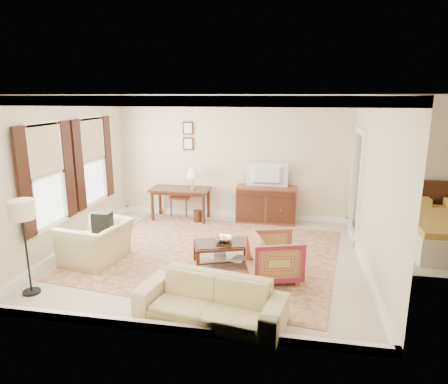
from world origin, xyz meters
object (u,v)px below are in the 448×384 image
(tv, at_px, (267,168))
(club_armchair, at_px, (97,235))
(writing_desk, at_px, (181,193))
(striped_armchair, at_px, (275,255))
(sofa, at_px, (210,294))
(coffee_table, at_px, (223,248))
(sideboard, at_px, (266,204))

(tv, height_order, club_armchair, tv)
(writing_desk, height_order, striped_armchair, striped_armchair)
(striped_armchair, distance_m, sofa, 1.58)
(coffee_table, height_order, sofa, sofa)
(sideboard, height_order, striped_armchair, sideboard)
(club_armchair, bearing_deg, tv, 144.45)
(writing_desk, height_order, tv, tv)
(striped_armchair, relative_size, club_armchair, 0.74)
(writing_desk, xyz_separation_m, sofa, (1.61, -4.15, -0.26))
(coffee_table, bearing_deg, sideboard, 77.79)
(striped_armchair, bearing_deg, tv, -10.29)
(tv, xyz_separation_m, striped_armchair, (0.36, -2.90, -0.88))
(writing_desk, relative_size, striped_armchair, 1.70)
(club_armchair, bearing_deg, sofa, 66.94)
(tv, bearing_deg, writing_desk, 3.76)
(coffee_table, bearing_deg, club_armchair, -173.99)
(sideboard, xyz_separation_m, sofa, (-0.39, -4.31, -0.04))
(tv, bearing_deg, club_armchair, 44.93)
(coffee_table, bearing_deg, writing_desk, 121.18)
(club_armchair, bearing_deg, coffee_table, 105.54)
(striped_armchair, height_order, sofa, striped_armchair)
(coffee_table, distance_m, sofa, 1.77)
(writing_desk, bearing_deg, coffee_table, -58.82)
(tv, xyz_separation_m, club_armchair, (-2.77, -2.76, -0.81))
(tv, bearing_deg, coffee_table, 77.70)
(striped_armchair, xyz_separation_m, sofa, (-0.75, -1.39, -0.02))
(striped_armchair, bearing_deg, club_armchair, 70.13)
(sofa, bearing_deg, writing_desk, 121.97)
(tv, relative_size, club_armchair, 0.81)
(writing_desk, height_order, club_armchair, club_armchair)
(sideboard, height_order, tv, tv)
(sideboard, xyz_separation_m, tv, (0.00, -0.02, 0.87))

